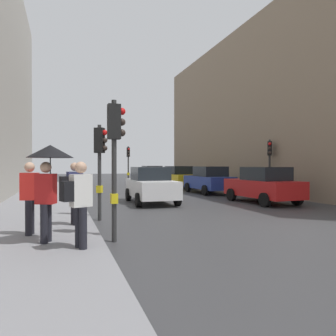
# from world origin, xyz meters

# --- Properties ---
(ground_plane) EXTENTS (120.00, 120.00, 0.00)m
(ground_plane) POSITION_xyz_m (0.00, 0.00, 0.00)
(ground_plane) COLOR #38383A
(sidewalk_kerb) EXTENTS (3.47, 40.00, 0.16)m
(sidewalk_kerb) POSITION_xyz_m (-7.26, 6.00, 0.08)
(sidewalk_kerb) COLOR gray
(sidewalk_kerb) RESTS_ON ground
(building_facade_right) EXTENTS (12.00, 28.19, 11.64)m
(building_facade_right) POSITION_xyz_m (11.53, 11.78, 5.82)
(building_facade_right) COLOR gray
(building_facade_right) RESTS_ON ground
(traffic_light_far_median) EXTENTS (0.25, 0.43, 3.53)m
(traffic_light_far_median) POSITION_xyz_m (-0.73, 20.61, 2.44)
(traffic_light_far_median) COLOR #2D2D2D
(traffic_light_far_median) RESTS_ON ground
(traffic_light_mid_street) EXTENTS (0.37, 0.44, 3.35)m
(traffic_light_mid_street) POSITION_xyz_m (5.21, 8.13, 2.31)
(traffic_light_mid_street) COLOR #2D2D2D
(traffic_light_mid_street) RESTS_ON ground
(traffic_light_near_right) EXTENTS (0.44, 0.36, 3.20)m
(traffic_light_near_right) POSITION_xyz_m (-5.21, 3.01, 2.21)
(traffic_light_near_right) COLOR #2D2D2D
(traffic_light_near_right) RESTS_ON ground
(traffic_light_near_left) EXTENTS (0.43, 0.25, 3.42)m
(traffic_light_near_left) POSITION_xyz_m (-5.20, -0.12, 2.36)
(traffic_light_near_left) COLOR #2D2D2D
(traffic_light_near_left) RESTS_ON ground
(car_dark_suv) EXTENTS (2.19, 4.29, 1.76)m
(car_dark_suv) POSITION_xyz_m (2.29, 23.72, 0.88)
(car_dark_suv) COLOR black
(car_dark_suv) RESTS_ON ground
(car_blue_van) EXTENTS (2.08, 4.23, 1.76)m
(car_blue_van) POSITION_xyz_m (2.69, 11.08, 0.88)
(car_blue_van) COLOR navy
(car_blue_van) RESTS_ON ground
(car_yellow_taxi) EXTENTS (2.28, 4.33, 1.76)m
(car_yellow_taxi) POSITION_xyz_m (2.43, 16.28, 0.88)
(car_yellow_taxi) COLOR yellow
(car_yellow_taxi) RESTS_ON ground
(car_white_compact) EXTENTS (2.13, 4.26, 1.76)m
(car_white_compact) POSITION_xyz_m (-2.29, 7.23, 0.88)
(car_white_compact) COLOR silver
(car_white_compact) RESTS_ON ground
(car_red_sedan) EXTENTS (2.17, 4.28, 1.76)m
(car_red_sedan) POSITION_xyz_m (2.89, 5.45, 0.88)
(car_red_sedan) COLOR red
(car_red_sedan) RESTS_ON ground
(pedestrian_with_umbrella) EXTENTS (1.00, 1.00, 2.14)m
(pedestrian_with_umbrella) POSITION_xyz_m (-6.69, -0.39, 1.84)
(pedestrian_with_umbrella) COLOR black
(pedestrian_with_umbrella) RESTS_ON sidewalk_kerb
(pedestrian_with_black_backpack) EXTENTS (0.66, 0.47, 1.77)m
(pedestrian_with_black_backpack) POSITION_xyz_m (-6.10, -1.11, 1.16)
(pedestrian_with_black_backpack) COLOR black
(pedestrian_with_black_backpack) RESTS_ON sidewalk_kerb
(pedestrian_with_grey_backpack) EXTENTS (0.65, 0.41, 1.77)m
(pedestrian_with_grey_backpack) POSITION_xyz_m (-6.12, 1.60, 1.16)
(pedestrian_with_grey_backpack) COLOR black
(pedestrian_with_grey_backpack) RESTS_ON sidewalk_kerb
(pedestrian_in_red_jacket) EXTENTS (0.44, 0.36, 1.77)m
(pedestrian_in_red_jacket) POSITION_xyz_m (-7.17, 0.60, 1.13)
(pedestrian_in_red_jacket) COLOR black
(pedestrian_in_red_jacket) RESTS_ON sidewalk_kerb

